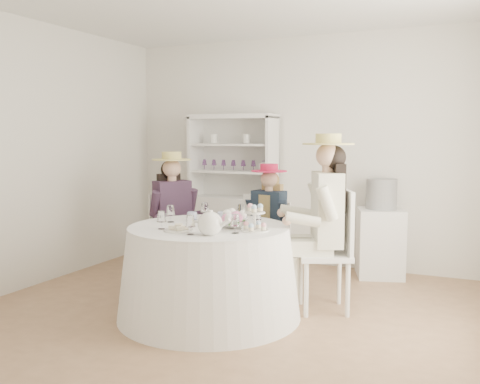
% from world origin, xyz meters
% --- Properties ---
extents(ground, '(4.50, 4.50, 0.00)m').
position_xyz_m(ground, '(0.00, 0.00, 0.00)').
color(ground, '#8A6445').
rests_on(ground, ground).
extents(wall_back, '(4.50, 0.00, 4.50)m').
position_xyz_m(wall_back, '(0.00, 2.00, 1.35)').
color(wall_back, silver).
rests_on(wall_back, ground).
extents(wall_front, '(4.50, 0.00, 4.50)m').
position_xyz_m(wall_front, '(0.00, -2.00, 1.35)').
color(wall_front, silver).
rests_on(wall_front, ground).
extents(wall_left, '(0.00, 4.50, 4.50)m').
position_xyz_m(wall_left, '(-2.25, 0.00, 1.35)').
color(wall_left, silver).
rests_on(wall_left, ground).
extents(tea_table, '(1.56, 1.56, 0.78)m').
position_xyz_m(tea_table, '(-0.16, -0.18, 0.39)').
color(tea_table, white).
rests_on(tea_table, ground).
extents(hutch, '(1.16, 0.66, 1.79)m').
position_xyz_m(hutch, '(-0.84, 1.76, 0.64)').
color(hutch, silver).
rests_on(hutch, ground).
extents(side_table, '(0.60, 0.60, 0.75)m').
position_xyz_m(side_table, '(0.93, 1.75, 0.37)').
color(side_table, silver).
rests_on(side_table, ground).
extents(hatbox, '(0.43, 0.43, 0.33)m').
position_xyz_m(hatbox, '(0.93, 1.75, 0.91)').
color(hatbox, black).
rests_on(hatbox, side_table).
extents(guest_left, '(0.59, 0.55, 1.38)m').
position_xyz_m(guest_left, '(-0.92, 0.49, 0.78)').
color(guest_left, silver).
rests_on(guest_left, ground).
extents(guest_mid, '(0.47, 0.49, 1.26)m').
position_xyz_m(guest_mid, '(-0.02, 0.82, 0.71)').
color(guest_mid, silver).
rests_on(guest_mid, ground).
extents(guest_right, '(0.66, 0.60, 1.56)m').
position_xyz_m(guest_right, '(0.68, 0.37, 0.88)').
color(guest_right, silver).
rests_on(guest_right, ground).
extents(spare_chair, '(0.42, 0.42, 0.95)m').
position_xyz_m(spare_chair, '(-0.08, 0.89, 0.51)').
color(spare_chair, silver).
rests_on(spare_chair, ground).
extents(teacup_a, '(0.12, 0.12, 0.07)m').
position_xyz_m(teacup_a, '(-0.42, -0.00, 0.82)').
color(teacup_a, white).
rests_on(teacup_a, tea_table).
extents(teacup_b, '(0.08, 0.08, 0.07)m').
position_xyz_m(teacup_b, '(-0.18, 0.10, 0.82)').
color(teacup_b, white).
rests_on(teacup_b, tea_table).
extents(teacup_c, '(0.12, 0.12, 0.08)m').
position_xyz_m(teacup_c, '(0.06, -0.00, 0.82)').
color(teacup_c, white).
rests_on(teacup_c, tea_table).
extents(flower_bowl, '(0.28, 0.28, 0.06)m').
position_xyz_m(flower_bowl, '(0.07, -0.16, 0.81)').
color(flower_bowl, white).
rests_on(flower_bowl, tea_table).
extents(flower_arrangement, '(0.19, 0.20, 0.07)m').
position_xyz_m(flower_arrangement, '(0.07, -0.20, 0.87)').
color(flower_arrangement, pink).
rests_on(flower_arrangement, tea_table).
extents(table_teapot, '(0.27, 0.19, 0.20)m').
position_xyz_m(table_teapot, '(0.03, -0.53, 0.87)').
color(table_teapot, white).
rests_on(table_teapot, tea_table).
extents(sandwich_plate, '(0.24, 0.24, 0.05)m').
position_xyz_m(sandwich_plate, '(-0.27, -0.48, 0.79)').
color(sandwich_plate, white).
rests_on(sandwich_plate, tea_table).
extents(cupcake_stand, '(0.23, 0.23, 0.21)m').
position_xyz_m(cupcake_stand, '(0.28, -0.23, 0.86)').
color(cupcake_stand, white).
rests_on(cupcake_stand, tea_table).
extents(stemware_set, '(0.86, 0.86, 0.15)m').
position_xyz_m(stemware_set, '(-0.16, -0.18, 0.86)').
color(stemware_set, white).
rests_on(stemware_set, tea_table).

